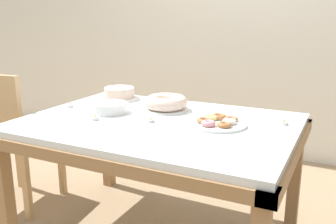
# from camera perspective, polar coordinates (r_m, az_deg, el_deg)

# --- Properties ---
(wall_back) EXTENTS (8.00, 0.10, 2.60)m
(wall_back) POSITION_cam_1_polar(r_m,az_deg,el_deg) (3.59, 11.68, 14.42)
(wall_back) COLOR silver
(wall_back) RESTS_ON ground
(dining_table) EXTENTS (1.50, 1.08, 0.73)m
(dining_table) POSITION_cam_1_polar(r_m,az_deg,el_deg) (2.08, -1.56, -3.53)
(dining_table) COLOR silver
(dining_table) RESTS_ON ground
(chair) EXTENTS (0.47, 0.47, 0.94)m
(chair) POSITION_cam_1_polar(r_m,az_deg,el_deg) (2.69, -22.87, -3.12)
(chair) COLOR tan
(chair) RESTS_ON ground
(cake_chocolate_round) EXTENTS (0.27, 0.27, 0.08)m
(cake_chocolate_round) POSITION_cam_1_polar(r_m,az_deg,el_deg) (2.59, -7.41, 2.77)
(cake_chocolate_round) COLOR white
(cake_chocolate_round) RESTS_ON dining_table
(cake_golden_bundt) EXTENTS (0.27, 0.27, 0.09)m
(cake_golden_bundt) POSITION_cam_1_polar(r_m,az_deg,el_deg) (2.26, -0.31, 1.38)
(cake_golden_bundt) COLOR white
(cake_golden_bundt) RESTS_ON dining_table
(pastry_platter) EXTENTS (0.31, 0.31, 0.04)m
(pastry_platter) POSITION_cam_1_polar(r_m,az_deg,el_deg) (1.98, 7.51, -1.58)
(pastry_platter) COLOR white
(pastry_platter) RESTS_ON dining_table
(plate_stack) EXTENTS (0.21, 0.21, 0.06)m
(plate_stack) POSITION_cam_1_polar(r_m,az_deg,el_deg) (2.24, -8.87, 0.65)
(plate_stack) COLOR white
(plate_stack) RESTS_ON dining_table
(tealight_left_edge) EXTENTS (0.04, 0.04, 0.04)m
(tealight_left_edge) POSITION_cam_1_polar(r_m,az_deg,el_deg) (2.02, -2.63, -1.30)
(tealight_left_edge) COLOR silver
(tealight_left_edge) RESTS_ON dining_table
(tealight_right_edge) EXTENTS (0.04, 0.04, 0.04)m
(tealight_right_edge) POSITION_cam_1_polar(r_m,az_deg,el_deg) (2.10, -11.04, -0.94)
(tealight_right_edge) COLOR silver
(tealight_right_edge) RESTS_ON dining_table
(tealight_centre) EXTENTS (0.04, 0.04, 0.04)m
(tealight_centre) POSITION_cam_1_polar(r_m,az_deg,el_deg) (2.43, -14.66, 0.95)
(tealight_centre) COLOR silver
(tealight_centre) RESTS_ON dining_table
(tealight_near_front) EXTENTS (0.04, 0.04, 0.04)m
(tealight_near_front) POSITION_cam_1_polar(r_m,az_deg,el_deg) (2.06, 17.31, -1.59)
(tealight_near_front) COLOR silver
(tealight_near_front) RESTS_ON dining_table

